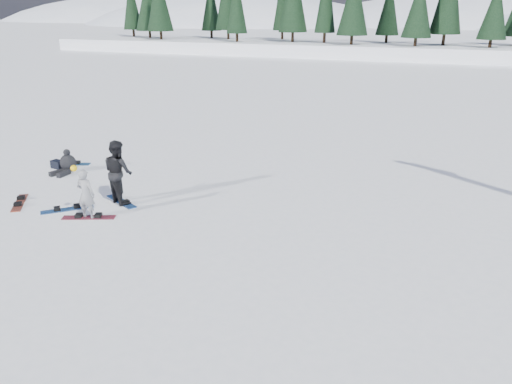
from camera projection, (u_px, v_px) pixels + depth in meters
ground at (129, 212)px, 14.77m from camera, size 420.00×420.00×0.00m
alpine_backdrop at (398, 63)px, 188.96m from camera, size 412.50×227.00×53.20m
snowboarder_woman at (86, 194)px, 14.11m from camera, size 0.57×0.41×1.61m
snowboarder_man at (118, 172)px, 15.22m from camera, size 1.19×1.09×1.97m
seated_rider at (67, 164)px, 18.26m from camera, size 0.69×1.06×0.86m
gear_bag at (58, 164)px, 18.79m from camera, size 0.49×0.36×0.30m
snowboard_woman at (89, 217)px, 14.36m from camera, size 1.49×0.83×0.03m
snowboard_man at (121, 201)px, 15.56m from camera, size 1.46×0.94×0.03m
snowboard_loose_b at (20, 203)px, 15.45m from camera, size 1.11×1.38×0.03m
snowboard_loose_c at (70, 164)px, 19.29m from camera, size 1.51×0.75×0.03m
snowboard_loose_a at (67, 209)px, 14.94m from camera, size 1.27×1.25×0.03m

